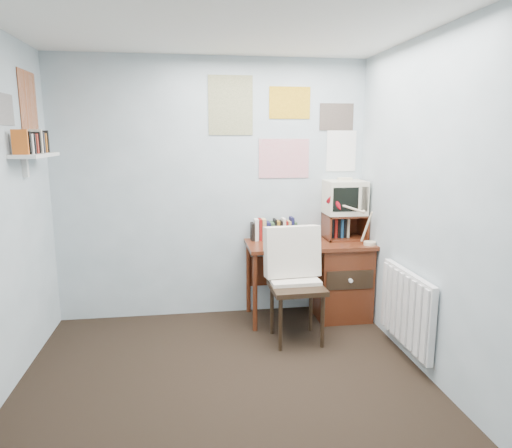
{
  "coord_description": "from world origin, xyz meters",
  "views": [
    {
      "loc": [
        -0.22,
        -2.67,
        1.76
      ],
      "look_at": [
        0.31,
        0.97,
        1.06
      ],
      "focal_mm": 32.0,
      "sensor_mm": 36.0,
      "label": 1
    }
  ],
  "objects_px": {
    "crt_tv": "(344,196)",
    "radiator": "(407,308)",
    "wall_shelf": "(35,155)",
    "tv_riser": "(345,226)",
    "desk": "(335,277)",
    "desk_lamp": "(371,223)",
    "desk_chair": "(297,288)"
  },
  "relations": [
    {
      "from": "crt_tv",
      "to": "radiator",
      "type": "height_order",
      "value": "crt_tv"
    },
    {
      "from": "crt_tv",
      "to": "wall_shelf",
      "type": "distance_m",
      "value": 2.76
    },
    {
      "from": "tv_riser",
      "to": "wall_shelf",
      "type": "distance_m",
      "value": 2.83
    },
    {
      "from": "desk",
      "to": "wall_shelf",
      "type": "xyz_separation_m",
      "value": [
        -2.57,
        -0.38,
        1.21
      ]
    },
    {
      "from": "desk_lamp",
      "to": "tv_riser",
      "type": "bearing_deg",
      "value": 119.8
    },
    {
      "from": "desk_lamp",
      "to": "crt_tv",
      "type": "relative_size",
      "value": 1.09
    },
    {
      "from": "desk",
      "to": "wall_shelf",
      "type": "relative_size",
      "value": 1.94
    },
    {
      "from": "wall_shelf",
      "to": "crt_tv",
      "type": "bearing_deg",
      "value": 10.77
    },
    {
      "from": "desk",
      "to": "crt_tv",
      "type": "distance_m",
      "value": 0.8
    },
    {
      "from": "radiator",
      "to": "wall_shelf",
      "type": "relative_size",
      "value": 1.29
    },
    {
      "from": "tv_riser",
      "to": "crt_tv",
      "type": "distance_m",
      "value": 0.31
    },
    {
      "from": "wall_shelf",
      "to": "desk",
      "type": "bearing_deg",
      "value": 8.4
    },
    {
      "from": "desk_lamp",
      "to": "crt_tv",
      "type": "height_order",
      "value": "crt_tv"
    },
    {
      "from": "crt_tv",
      "to": "wall_shelf",
      "type": "xyz_separation_m",
      "value": [
        -2.68,
        -0.51,
        0.43
      ]
    },
    {
      "from": "desk_chair",
      "to": "tv_riser",
      "type": "height_order",
      "value": "tv_riser"
    },
    {
      "from": "desk_chair",
      "to": "tv_riser",
      "type": "bearing_deg",
      "value": 42.35
    },
    {
      "from": "desk",
      "to": "desk_lamp",
      "type": "bearing_deg",
      "value": -33.17
    },
    {
      "from": "crt_tv",
      "to": "radiator",
      "type": "distance_m",
      "value": 1.32
    },
    {
      "from": "tv_riser",
      "to": "radiator",
      "type": "relative_size",
      "value": 0.5
    },
    {
      "from": "radiator",
      "to": "wall_shelf",
      "type": "distance_m",
      "value": 3.15
    },
    {
      "from": "desk",
      "to": "radiator",
      "type": "xyz_separation_m",
      "value": [
        0.29,
        -0.93,
        0.01
      ]
    },
    {
      "from": "desk_lamp",
      "to": "wall_shelf",
      "type": "relative_size",
      "value": 0.66
    },
    {
      "from": "desk_lamp",
      "to": "wall_shelf",
      "type": "xyz_separation_m",
      "value": [
        -2.84,
        -0.2,
        0.65
      ]
    },
    {
      "from": "radiator",
      "to": "wall_shelf",
      "type": "height_order",
      "value": "wall_shelf"
    },
    {
      "from": "desk_lamp",
      "to": "wall_shelf",
      "type": "height_order",
      "value": "wall_shelf"
    },
    {
      "from": "crt_tv",
      "to": "desk",
      "type": "bearing_deg",
      "value": -130.02
    },
    {
      "from": "tv_riser",
      "to": "desk_lamp",
      "type": "bearing_deg",
      "value": -62.31
    },
    {
      "from": "desk",
      "to": "crt_tv",
      "type": "xyz_separation_m",
      "value": [
        0.11,
        0.13,
        0.78
      ]
    },
    {
      "from": "tv_riser",
      "to": "radiator",
      "type": "height_order",
      "value": "tv_riser"
    },
    {
      "from": "desk_chair",
      "to": "desk_lamp",
      "type": "distance_m",
      "value": 0.96
    },
    {
      "from": "tv_riser",
      "to": "wall_shelf",
      "type": "height_order",
      "value": "wall_shelf"
    },
    {
      "from": "desk",
      "to": "tv_riser",
      "type": "bearing_deg",
      "value": 42.96
    }
  ]
}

